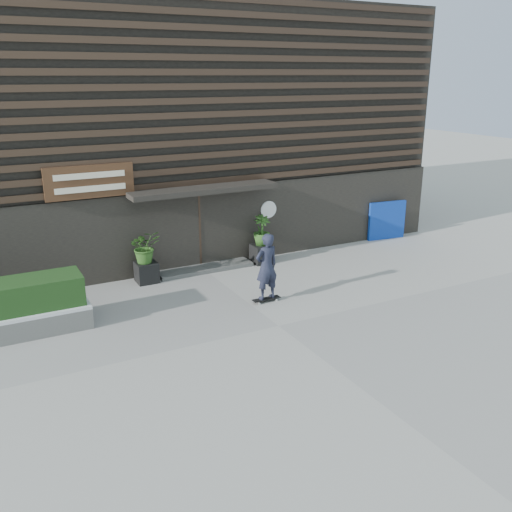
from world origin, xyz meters
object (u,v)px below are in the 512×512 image
raised_bed (12,324)px  skateboarder (267,267)px  planter_pot_right (262,254)px  blue_tarp (387,220)px  planter_pot_left (147,272)px

raised_bed → skateboarder: skateboarder is taller
planter_pot_right → skateboarder: skateboarder is taller
planter_pot_right → skateboarder: 3.34m
raised_bed → blue_tarp: (12.97, 2.19, 0.45)m
skateboarder → blue_tarp: bearing=25.5°
raised_bed → skateboarder: (6.19, -1.05, 0.74)m
planter_pot_left → blue_tarp: (9.16, 0.30, 0.40)m
planter_pot_left → planter_pot_right: bearing=0.0°
planter_pot_left → planter_pot_right: same height
planter_pot_right → planter_pot_left: bearing=180.0°
raised_bed → blue_tarp: size_ratio=2.36×
planter_pot_right → raised_bed: 7.85m
raised_bed → blue_tarp: 13.16m
planter_pot_right → raised_bed: size_ratio=0.17×
blue_tarp → skateboarder: (-6.79, -3.23, 0.29)m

